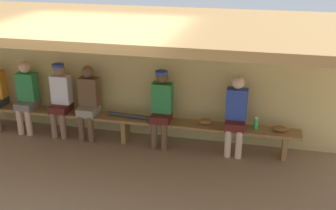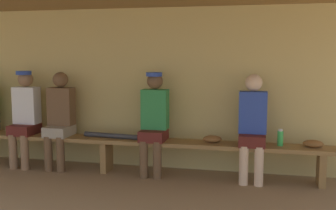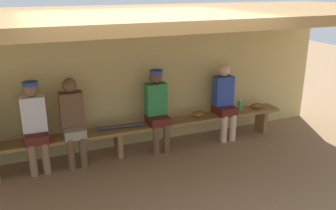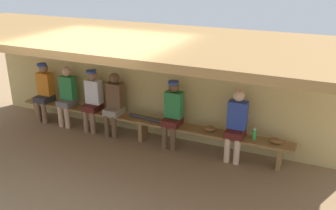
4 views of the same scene
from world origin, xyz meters
name	(u,v)px [view 1 (image 1 of 4)]	position (x,y,z in m)	size (l,w,h in m)	color
ground_plane	(92,187)	(0.00, 0.00, 0.00)	(24.00, 24.00, 0.00)	#8C6D4C
back_wall	(132,75)	(0.00, 2.00, 1.10)	(8.00, 0.20, 2.20)	tan
dugout_roof	(101,23)	(0.00, 0.70, 2.26)	(8.00, 2.80, 0.12)	olive
bench	(125,121)	(0.00, 1.55, 0.39)	(6.00, 0.36, 0.46)	olive
player_with_sunglasses	(26,94)	(-1.89, 1.55, 0.73)	(0.34, 0.42, 1.34)	slate
player_rightmost	(88,100)	(-0.68, 1.55, 0.73)	(0.34, 0.42, 1.34)	gray
player_shirtless_tan	(61,96)	(-1.21, 1.55, 0.75)	(0.34, 0.42, 1.34)	#591E19
player_near_post	(236,112)	(1.93, 1.55, 0.73)	(0.34, 0.42, 1.34)	#591E19
player_leftmost	(162,105)	(0.67, 1.55, 0.75)	(0.34, 0.42, 1.34)	#591E19
water_bottle_clear	(256,123)	(2.26, 1.57, 0.56)	(0.07, 0.07, 0.21)	green
baseball_glove_tan	(206,122)	(1.43, 1.58, 0.51)	(0.24, 0.17, 0.09)	brown
baseball_glove_dark_brown	(280,129)	(2.65, 1.57, 0.51)	(0.24, 0.17, 0.09)	brown
baseball_bat	(129,116)	(0.07, 1.55, 0.49)	(0.07, 0.07, 0.78)	#333338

